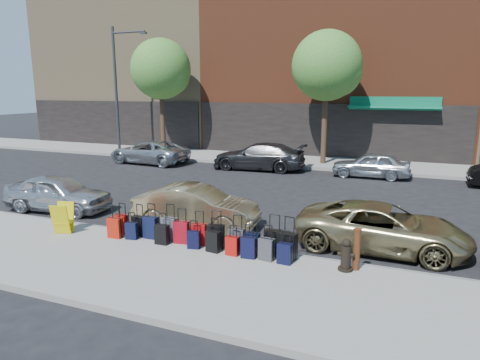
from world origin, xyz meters
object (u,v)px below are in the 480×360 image
at_px(car_far_0, 149,152).
at_px(bollard, 357,249).
at_px(tree_left, 163,71).
at_px(fire_hydrant, 346,256).
at_px(car_near_0, 58,193).
at_px(streetlight, 118,83).
at_px(car_far_2, 371,165).
at_px(car_near_1, 196,206).
at_px(car_near_2, 382,227).
at_px(car_far_1, 259,156).
at_px(tree_center, 329,68).
at_px(display_rack, 63,218).
at_px(suitcase_front_5, 199,234).

bearing_deg(car_far_0, bollard, 53.05).
relative_size(tree_left, fire_hydrant, 9.46).
xyz_separation_m(car_near_0, car_far_0, (-2.67, 9.75, 0.02)).
height_order(streetlight, car_far_2, streetlight).
bearing_deg(car_near_1, fire_hydrant, -117.36).
distance_m(fire_hydrant, car_near_1, 5.35).
xyz_separation_m(car_near_2, car_far_1, (-7.03, 9.91, 0.09)).
bearing_deg(tree_left, car_far_1, -18.85).
distance_m(streetlight, fire_hydrant, 22.04).
relative_size(tree_center, car_far_2, 1.96).
distance_m(fire_hydrant, car_near_2, 2.18).
height_order(bollard, car_far_2, car_far_2).
height_order(tree_center, streetlight, streetlight).
height_order(tree_center, display_rack, tree_center).
xyz_separation_m(tree_left, car_far_0, (0.73, -2.99, -4.75)).
xyz_separation_m(bollard, car_near_1, (-5.16, 1.91, -0.01)).
xyz_separation_m(fire_hydrant, car_far_2, (-0.54, 12.04, 0.13)).
bearing_deg(tree_left, fire_hydrant, -46.55).
distance_m(suitcase_front_5, car_far_1, 12.01).
relative_size(car_far_1, car_far_2, 1.34).
xyz_separation_m(suitcase_front_5, car_near_2, (4.58, 1.85, 0.19)).
bearing_deg(car_far_2, streetlight, -95.93).
relative_size(suitcase_front_5, car_near_2, 0.21).
height_order(bollard, car_far_0, car_far_0).
relative_size(suitcase_front_5, bollard, 0.94).
bearing_deg(car_near_2, car_near_0, 92.61).
height_order(display_rack, car_near_1, car_near_1).
bearing_deg(car_far_0, streetlight, -118.28).
bearing_deg(fire_hydrant, tree_center, 100.51).
bearing_deg(streetlight, tree_center, 2.98).
bearing_deg(car_far_1, car_near_2, 31.58).
distance_m(car_near_2, car_far_2, 10.04).
xyz_separation_m(tree_center, car_near_0, (-7.10, -12.74, -4.76)).
height_order(car_near_1, car_far_2, car_near_1).
relative_size(streetlight, car_near_1, 2.03).
height_order(tree_left, car_near_1, tree_left).
xyz_separation_m(bollard, car_far_0, (-13.23, 11.38, 0.00)).
bearing_deg(display_rack, bollard, -14.35).
xyz_separation_m(car_far_0, car_far_1, (6.64, 0.48, 0.06)).
height_order(bollard, car_far_1, car_far_1).
xyz_separation_m(fire_hydrant, car_far_0, (-13.01, 11.50, 0.16)).
distance_m(tree_left, car_near_0, 14.02).
xyz_separation_m(fire_hydrant, bollard, (0.22, 0.13, 0.16)).
distance_m(fire_hydrant, car_far_0, 17.37).
height_order(fire_hydrant, display_rack, display_rack).
distance_m(tree_center, fire_hydrant, 15.64).
bearing_deg(car_near_1, display_rack, 123.07).
height_order(suitcase_front_5, car_near_2, car_near_2).
distance_m(display_rack, car_far_0, 12.89).
relative_size(bollard, display_rack, 1.12).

